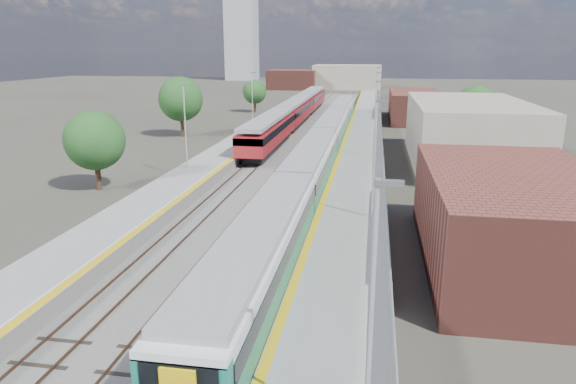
# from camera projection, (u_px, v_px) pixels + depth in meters

# --- Properties ---
(ground) EXTENTS (320.00, 320.00, 0.00)m
(ground) POSITION_uv_depth(u_px,v_px,m) (317.00, 149.00, 60.78)
(ground) COLOR #47443A
(ground) RESTS_ON ground
(ballast_bed) EXTENTS (10.50, 155.00, 0.06)m
(ballast_bed) POSITION_uv_depth(u_px,v_px,m) (302.00, 145.00, 63.51)
(ballast_bed) COLOR #565451
(ballast_bed) RESTS_ON ground
(tracks) EXTENTS (8.96, 160.00, 0.17)m
(tracks) POSITION_uv_depth(u_px,v_px,m) (308.00, 142.00, 64.98)
(tracks) COLOR #4C3323
(tracks) RESTS_ON ground
(platform_right) EXTENTS (4.70, 155.00, 8.52)m
(platform_right) POSITION_uv_depth(u_px,v_px,m) (363.00, 143.00, 62.17)
(platform_right) COLOR slate
(platform_right) RESTS_ON ground
(platform_left) EXTENTS (4.30, 155.00, 8.52)m
(platform_left) POSITION_uv_depth(u_px,v_px,m) (248.00, 139.00, 64.45)
(platform_left) COLOR slate
(platform_left) RESTS_ON ground
(buildings) EXTENTS (72.00, 185.50, 40.00)m
(buildings) POSITION_uv_depth(u_px,v_px,m) (289.00, 52.00, 144.99)
(buildings) COLOR brown
(buildings) RESTS_ON ground
(green_train) EXTENTS (2.87, 79.89, 3.16)m
(green_train) POSITION_uv_depth(u_px,v_px,m) (323.00, 143.00, 52.07)
(green_train) COLOR black
(green_train) RESTS_ON ground
(red_train) EXTENTS (3.05, 61.79, 3.85)m
(red_train) POSITION_uv_depth(u_px,v_px,m) (296.00, 111.00, 79.10)
(red_train) COLOR black
(red_train) RESTS_ON ground
(tree_a) EXTENTS (4.92, 4.92, 6.67)m
(tree_a) POSITION_uv_depth(u_px,v_px,m) (95.00, 140.00, 42.13)
(tree_a) COLOR #382619
(tree_a) RESTS_ON ground
(tree_b) EXTENTS (5.90, 5.90, 7.99)m
(tree_b) POSITION_uv_depth(u_px,v_px,m) (181.00, 99.00, 68.42)
(tree_b) COLOR #382619
(tree_b) RESTS_ON ground
(tree_c) EXTENTS (4.44, 4.44, 6.01)m
(tree_c) POSITION_uv_depth(u_px,v_px,m) (255.00, 92.00, 95.82)
(tree_c) COLOR #382619
(tree_c) RESTS_ON ground
(tree_d) EXTENTS (5.23, 5.23, 7.08)m
(tree_d) POSITION_uv_depth(u_px,v_px,m) (475.00, 106.00, 65.17)
(tree_d) COLOR #382619
(tree_d) RESTS_ON ground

